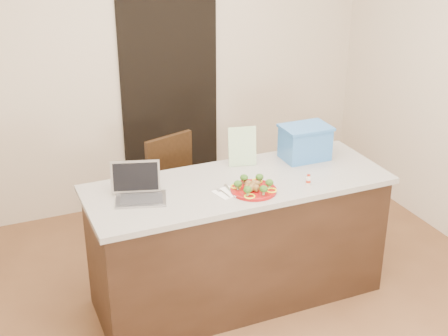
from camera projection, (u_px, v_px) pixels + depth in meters
name	position (u px, v px, depth m)	size (l,w,h in m)	color
ground	(252.00, 315.00, 4.35)	(4.00, 4.00, 0.00)	brown
room_shell	(257.00, 92.00, 3.69)	(4.00, 4.00, 4.00)	white
doorway	(170.00, 97.00, 5.64)	(0.90, 0.02, 2.00)	black
island	(238.00, 241.00, 4.37)	(2.06, 0.76, 0.92)	black
plate	(253.00, 190.00, 4.05)	(0.30, 0.30, 0.02)	maroon
meatballs	(253.00, 186.00, 4.04)	(0.12, 0.12, 0.04)	brown
broccoli	(254.00, 183.00, 4.03)	(0.25, 0.26, 0.04)	#1F4412
pepper_rings	(253.00, 188.00, 4.04)	(0.26, 0.26, 0.01)	yellow
napkin	(227.00, 193.00, 4.03)	(0.15, 0.15, 0.01)	silver
fork	(224.00, 192.00, 4.03)	(0.03, 0.14, 0.00)	#B6B5BA
knife	(232.00, 192.00, 4.02)	(0.02, 0.20, 0.01)	white
yogurt_bottle	(308.00, 180.00, 4.14)	(0.03, 0.03, 0.07)	beige
laptop	(138.00, 188.00, 3.96)	(0.36, 0.33, 0.22)	#A4A4A9
leaflet	(242.00, 147.00, 4.38)	(0.20, 0.00, 0.28)	white
blue_box	(305.00, 142.00, 4.50)	(0.35, 0.25, 0.25)	#316AB0
chair	(174.00, 189.00, 4.93)	(0.53, 0.54, 0.96)	black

